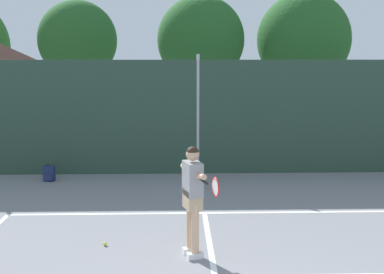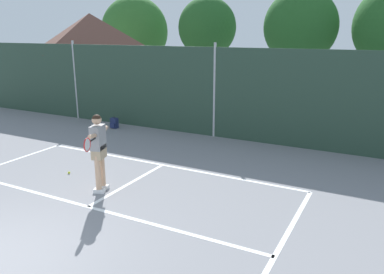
# 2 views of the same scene
# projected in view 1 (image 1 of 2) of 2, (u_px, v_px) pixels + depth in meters

# --- Properties ---
(chainlink_fence) EXTENTS (26.09, 0.09, 3.29)m
(chainlink_fence) POSITION_uv_depth(u_px,v_px,m) (198.00, 117.00, 13.68)
(chainlink_fence) COLOR #284233
(chainlink_fence) RESTS_ON ground
(treeline_backdrop) EXTENTS (26.79, 4.23, 6.12)m
(treeline_backdrop) POSITION_uv_depth(u_px,v_px,m) (168.00, 44.00, 23.40)
(treeline_backdrop) COLOR brown
(treeline_backdrop) RESTS_ON ground
(tennis_player) EXTENTS (0.57, 1.36, 1.85)m
(tennis_player) POSITION_uv_depth(u_px,v_px,m) (193.00, 192.00, 8.10)
(tennis_player) COLOR silver
(tennis_player) RESTS_ON ground
(tennis_ball) EXTENTS (0.07, 0.07, 0.07)m
(tennis_ball) POSITION_uv_depth(u_px,v_px,m) (105.00, 244.00, 8.72)
(tennis_ball) COLOR #CCE033
(tennis_ball) RESTS_ON ground
(backpack_navy) EXTENTS (0.29, 0.26, 0.46)m
(backpack_navy) POSITION_uv_depth(u_px,v_px,m) (49.00, 174.00, 13.08)
(backpack_navy) COLOR navy
(backpack_navy) RESTS_ON ground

